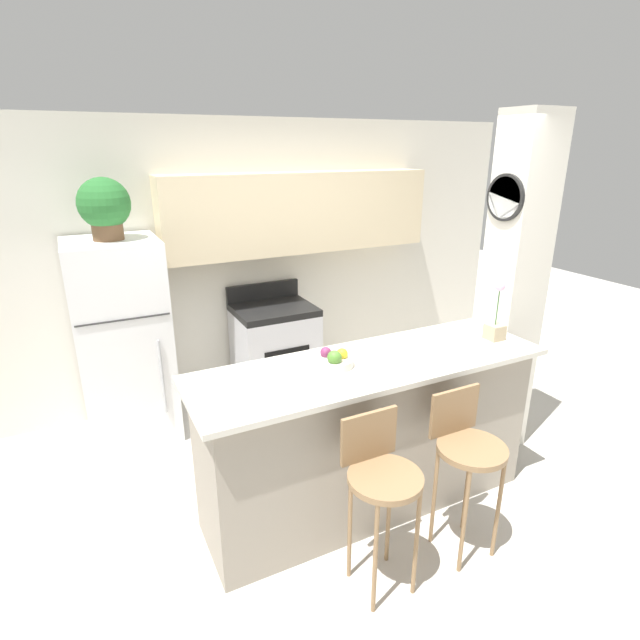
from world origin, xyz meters
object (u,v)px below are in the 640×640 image
object	(u,v)px
orchid_vase	(496,322)
fruit_bowl	(333,360)
bar_stool_left	(381,478)
potted_plant_on_fridge	(104,206)
refrigerator	(124,342)
bar_stool_right	(467,449)
stove_range	(275,352)

from	to	relation	value
orchid_vase	fruit_bowl	world-z (taller)	orchid_vase
bar_stool_left	potted_plant_on_fridge	world-z (taller)	potted_plant_on_fridge
refrigerator	fruit_bowl	distance (m)	1.93
refrigerator	bar_stool_right	distance (m)	2.73
stove_range	orchid_vase	xyz separation A→B (m)	(0.93, -1.77, 0.71)
stove_range	refrigerator	bearing A→B (deg)	-177.37
potted_plant_on_fridge	orchid_vase	xyz separation A→B (m)	(2.25, -1.71, -0.72)
potted_plant_on_fridge	fruit_bowl	xyz separation A→B (m)	(1.05, -1.60, -0.80)
bar_stool_right	orchid_vase	size ratio (longest dim) A/B	2.41
bar_stool_right	orchid_vase	world-z (taller)	orchid_vase
bar_stool_left	orchid_vase	world-z (taller)	orchid_vase
bar_stool_right	potted_plant_on_fridge	world-z (taller)	potted_plant_on_fridge
orchid_vase	fruit_bowl	bearing A→B (deg)	174.97
bar_stool_left	orchid_vase	bearing A→B (deg)	22.57
stove_range	orchid_vase	bearing A→B (deg)	-62.20
potted_plant_on_fridge	fruit_bowl	size ratio (longest dim) A/B	1.84
refrigerator	potted_plant_on_fridge	xyz separation A→B (m)	(-0.00, 0.00, 1.07)
potted_plant_on_fridge	fruit_bowl	world-z (taller)	potted_plant_on_fridge
refrigerator	bar_stool_right	world-z (taller)	refrigerator
stove_range	bar_stool_right	size ratio (longest dim) A/B	1.07
bar_stool_right	potted_plant_on_fridge	distance (m)	2.99
refrigerator	bar_stool_left	distance (m)	2.44
bar_stool_left	bar_stool_right	bearing A→B (deg)	0.00
potted_plant_on_fridge	bar_stool_left	bearing A→B (deg)	-65.81
stove_range	bar_stool_right	distance (m)	2.31
orchid_vase	potted_plant_on_fridge	bearing A→B (deg)	142.85
orchid_vase	refrigerator	bearing A→B (deg)	142.85
refrigerator	stove_range	size ratio (longest dim) A/B	1.54
bar_stool_left	potted_plant_on_fridge	xyz separation A→B (m)	(-1.00, 2.23, 1.21)
potted_plant_on_fridge	orchid_vase	distance (m)	2.91
stove_range	orchid_vase	world-z (taller)	orchid_vase
bar_stool_left	potted_plant_on_fridge	bearing A→B (deg)	114.19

